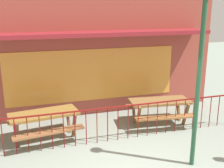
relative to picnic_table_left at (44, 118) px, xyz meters
name	(u,v)px	position (x,y,z in m)	size (l,w,h in m)	color
pub_storefront	(91,35)	(1.74, 1.70, 2.02)	(8.64, 1.45, 5.30)	brown
patio_fence_front	(113,118)	(1.74, -0.62, 0.05)	(7.28, 0.04, 0.97)	maroon
picnic_table_left	(44,118)	(0.00, 0.00, 0.00)	(1.97, 1.60, 0.79)	olive
picnic_table_right	(160,105)	(3.43, 0.02, 0.00)	(1.95, 1.57, 0.79)	olive
street_lamp	(201,54)	(3.11, -2.29, 1.95)	(0.28, 0.28, 3.92)	#245235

